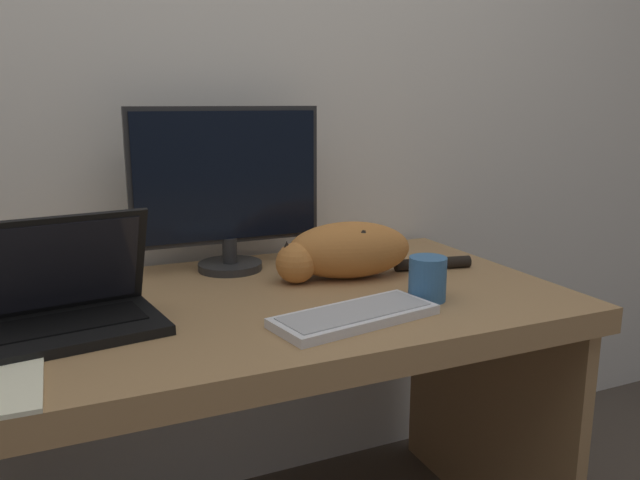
% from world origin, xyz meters
% --- Properties ---
extents(wall_back, '(6.40, 0.06, 2.60)m').
position_xyz_m(wall_back, '(0.00, 0.85, 1.30)').
color(wall_back, silver).
rests_on(wall_back, ground_plane).
extents(desk, '(1.44, 0.79, 0.75)m').
position_xyz_m(desk, '(0.00, 0.40, 0.59)').
color(desk, '#A37A4C').
rests_on(desk, ground_plane).
extents(monitor, '(0.51, 0.17, 0.43)m').
position_xyz_m(monitor, '(0.01, 0.67, 0.98)').
color(monitor, '#282828').
rests_on(monitor, desk).
extents(laptop, '(0.38, 0.28, 0.23)m').
position_xyz_m(laptop, '(-0.41, 0.35, 0.80)').
color(laptop, black).
rests_on(laptop, desk).
extents(external_keyboard, '(0.37, 0.20, 0.02)m').
position_xyz_m(external_keyboard, '(0.14, 0.17, 0.76)').
color(external_keyboard, white).
rests_on(external_keyboard, desk).
extents(cat, '(0.55, 0.21, 0.15)m').
position_xyz_m(cat, '(0.26, 0.47, 0.83)').
color(cat, '#C67A38').
rests_on(cat, desk).
extents(coffee_mug, '(0.09, 0.09, 0.10)m').
position_xyz_m(coffee_mug, '(0.35, 0.22, 0.80)').
color(coffee_mug, teal).
rests_on(coffee_mug, desk).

